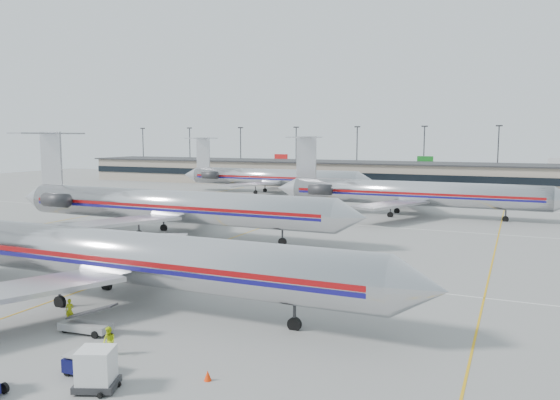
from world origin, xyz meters
The scene contains 14 objects.
ground centered at (0.00, 0.00, 0.00)m, with size 260.00×260.00×0.00m, color gray.
apron_markings centered at (0.00, 10.00, 0.01)m, with size 160.00×0.15×0.02m, color silver.
terminal centered at (0.00, 97.97, 3.16)m, with size 162.00×17.00×6.25m.
light_mast_row centered at (0.00, 112.00, 8.58)m, with size 163.60×0.40×15.28m.
jet_foreground centered at (3.71, -2.33, 3.67)m, with size 48.36×28.48×12.66m.
jet_second_row centered at (-8.67, 22.73, 3.83)m, with size 50.39×29.67×13.19m.
jet_third_row centered at (16.13, 52.06, 3.66)m, with size 46.13×28.37×12.61m.
jet_back_row centered at (-18.38, 74.63, 3.59)m, with size 45.23×27.82×12.37m.
cart_outer centered at (11.64, -12.88, 0.59)m, with size 2.04×1.47×1.11m.
uld_container centered at (13.44, -14.01, 1.06)m, with size 2.45×2.27×2.09m.
belt_loader centered at (7.32, -8.20, 0.56)m, with size 4.04×1.53×2.10m.
ramp_worker_near centered at (4.73, -6.97, 0.78)m, with size 0.57×0.37×1.55m, color #B8C812.
ramp_worker_far centered at (11.11, -10.44, 0.83)m, with size 0.81×0.63×1.67m, color #C5DC14.
cone_right centered at (17.92, -10.95, 0.27)m, with size 0.39×0.39×0.54m, color #FD3408.
Camera 1 is at (32.02, -33.84, 12.41)m, focal length 35.00 mm.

